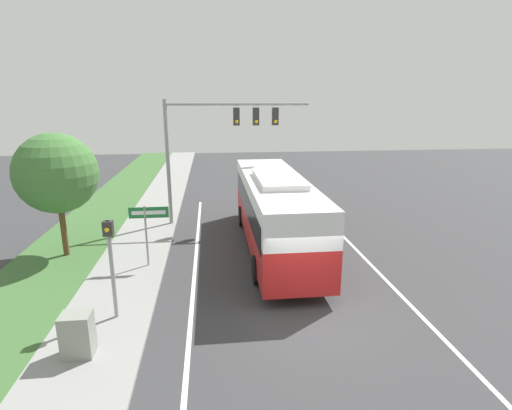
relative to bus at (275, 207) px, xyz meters
The scene contains 10 objects.
ground_plane 6.45m from the bus, 89.45° to the right, with size 80.00×80.00×0.00m, color #38383A.
sidewalk 8.89m from the bus, 134.96° to the right, with size 2.80×80.00×0.12m.
lane_divider_near 7.35m from the bus, 119.93° to the right, with size 0.14×30.00×0.01m.
lane_divider_far 7.41m from the bus, 59.25° to the right, with size 0.14×30.00×0.01m.
bus is the anchor object (origin of this frame).
signal_gantry 5.54m from the bus, 120.97° to the left, with size 7.46×0.41×6.60m.
pedestrian_signal 8.03m from the bus, 136.29° to the right, with size 0.28×0.34×3.20m.
street_sign 5.55m from the bus, 163.14° to the right, with size 1.53×0.08×2.59m.
utility_cabinet 9.81m from the bus, 130.68° to the right, with size 0.77×0.61×1.17m.
roadside_tree 9.24m from the bus, behind, with size 3.30×3.30×5.22m.
Camera 1 is at (-2.84, -10.81, 6.61)m, focal length 28.00 mm.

